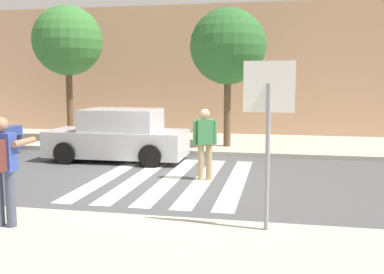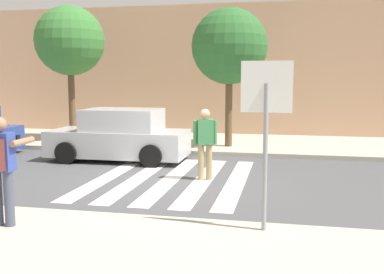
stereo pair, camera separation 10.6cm
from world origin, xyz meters
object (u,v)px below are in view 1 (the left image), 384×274
at_px(stop_sign, 269,108).
at_px(street_tree_west, 68,41).
at_px(street_tree_center, 228,47).
at_px(photographer_with_backpack, 2,162).
at_px(pedestrian_crossing, 205,140).
at_px(parked_car_silver, 119,136).

bearing_deg(stop_sign, street_tree_west, 130.77).
height_order(stop_sign, street_tree_center, street_tree_center).
relative_size(stop_sign, photographer_with_backpack, 1.49).
relative_size(pedestrian_crossing, parked_car_silver, 0.42).
height_order(stop_sign, photographer_with_backpack, stop_sign).
xyz_separation_m(photographer_with_backpack, pedestrian_crossing, (2.42, 4.44, -0.19)).
relative_size(pedestrian_crossing, street_tree_west, 0.35).
xyz_separation_m(photographer_with_backpack, parked_car_silver, (-0.54, 6.52, -0.44)).
height_order(photographer_with_backpack, street_tree_center, street_tree_center).
bearing_deg(stop_sign, parked_car_silver, 127.96).
relative_size(stop_sign, street_tree_center, 0.55).
height_order(pedestrian_crossing, street_tree_center, street_tree_center).
distance_m(photographer_with_backpack, street_tree_west, 10.38).
bearing_deg(pedestrian_crossing, street_tree_west, 140.12).
bearing_deg(pedestrian_crossing, street_tree_center, 90.21).
distance_m(street_tree_west, street_tree_center, 5.94).
height_order(pedestrian_crossing, parked_car_silver, pedestrian_crossing).
bearing_deg(parked_car_silver, stop_sign, -52.04).
distance_m(photographer_with_backpack, parked_car_silver, 6.55).
relative_size(street_tree_west, street_tree_center, 1.06).
xyz_separation_m(stop_sign, parked_car_silver, (-4.56, 5.85, -1.28)).
distance_m(photographer_with_backpack, pedestrian_crossing, 5.07).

